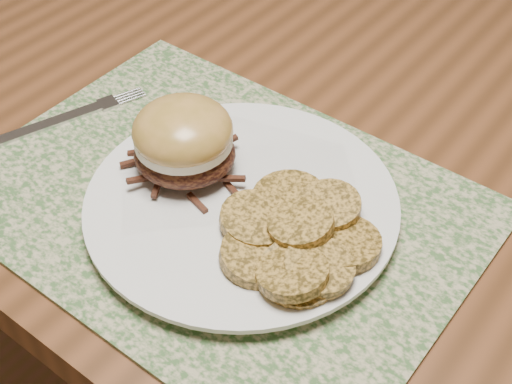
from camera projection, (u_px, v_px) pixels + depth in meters
dining_table at (311, 110)px, 0.87m from camera, size 1.50×0.90×0.75m
placemat at (218, 203)px, 0.64m from camera, size 0.45×0.33×0.00m
dinner_plate at (242, 205)px, 0.63m from camera, size 0.26×0.26×0.02m
pork_sandwich at (184, 140)px, 0.63m from camera, size 0.11×0.11×0.07m
roasted_potatoes at (298, 239)px, 0.58m from camera, size 0.15×0.16×0.04m
fork at (70, 117)px, 0.73m from camera, size 0.07×0.16×0.00m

